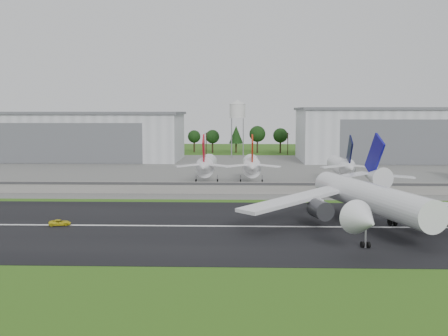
{
  "coord_description": "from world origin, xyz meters",
  "views": [
    {
      "loc": [
        -2.49,
        -102.65,
        23.51
      ],
      "look_at": [
        -7.15,
        40.0,
        9.0
      ],
      "focal_mm": 45.0,
      "sensor_mm": 36.0,
      "label": 1
    }
  ],
  "objects_px": {
    "main_airliner": "(370,204)",
    "parked_jet_red_b": "(252,165)",
    "parked_jet_red_a": "(206,165)",
    "ground_vehicle": "(60,223)",
    "parked_jet_navy": "(342,166)"
  },
  "relations": [
    {
      "from": "parked_jet_red_b",
      "to": "parked_jet_navy",
      "type": "distance_m",
      "value": 28.98
    },
    {
      "from": "parked_jet_red_a",
      "to": "parked_jet_red_b",
      "type": "height_order",
      "value": "parked_jet_red_a"
    },
    {
      "from": "main_airliner",
      "to": "parked_jet_red_a",
      "type": "xyz_separation_m",
      "value": [
        -37.2,
        66.98,
        1.25
      ]
    },
    {
      "from": "main_airliner",
      "to": "parked_jet_navy",
      "type": "height_order",
      "value": "main_airliner"
    },
    {
      "from": "parked_jet_red_a",
      "to": "main_airliner",
      "type": "bearing_deg",
      "value": -60.95
    },
    {
      "from": "parked_jet_red_a",
      "to": "parked_jet_navy",
      "type": "distance_m",
      "value": 43.5
    },
    {
      "from": "main_airliner",
      "to": "parked_jet_navy",
      "type": "relative_size",
      "value": 1.87
    },
    {
      "from": "main_airliner",
      "to": "ground_vehicle",
      "type": "distance_m",
      "value": 63.22
    },
    {
      "from": "parked_jet_red_b",
      "to": "parked_jet_red_a",
      "type": "bearing_deg",
      "value": 180.0
    },
    {
      "from": "main_airliner",
      "to": "parked_jet_red_b",
      "type": "relative_size",
      "value": 1.87
    },
    {
      "from": "parked_jet_red_b",
      "to": "parked_jet_navy",
      "type": "xyz_separation_m",
      "value": [
        28.98,
        -0.03,
        -0.15
      ]
    },
    {
      "from": "parked_jet_navy",
      "to": "parked_jet_red_b",
      "type": "bearing_deg",
      "value": 179.95
    },
    {
      "from": "ground_vehicle",
      "to": "parked_jet_navy",
      "type": "bearing_deg",
      "value": -60.21
    },
    {
      "from": "parked_jet_red_a",
      "to": "parked_jet_navy",
      "type": "bearing_deg",
      "value": -0.04
    },
    {
      "from": "main_airliner",
      "to": "parked_jet_navy",
      "type": "bearing_deg",
      "value": -110.08
    }
  ]
}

